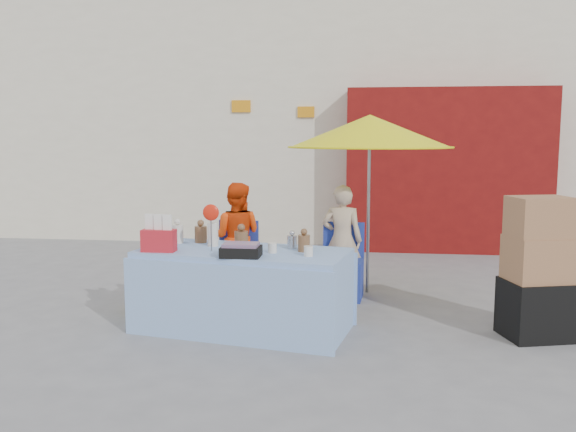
# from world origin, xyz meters

# --- Properties ---
(ground) EXTENTS (80.00, 80.00, 0.00)m
(ground) POSITION_xyz_m (0.00, 0.00, 0.00)
(ground) COLOR slate
(ground) RESTS_ON ground
(backdrop) EXTENTS (14.00, 8.00, 7.80)m
(backdrop) POSITION_xyz_m (0.52, 7.52, 3.10)
(backdrop) COLOR silver
(backdrop) RESTS_ON ground
(market_table) EXTENTS (2.15, 1.30, 1.22)m
(market_table) POSITION_xyz_m (-0.26, -0.20, 0.40)
(market_table) COLOR #8AA4DD
(market_table) RESTS_ON ground
(chair_left) EXTENTS (0.52, 0.51, 0.85)m
(chair_left) POSITION_xyz_m (-0.62, 1.08, 0.26)
(chair_left) COLOR navy
(chair_left) RESTS_ON ground
(chair_right) EXTENTS (0.52, 0.51, 0.85)m
(chair_right) POSITION_xyz_m (0.63, 1.08, 0.26)
(chair_right) COLOR navy
(chair_right) RESTS_ON ground
(vendor_orange) EXTENTS (0.67, 0.54, 1.31)m
(vendor_orange) POSITION_xyz_m (-0.62, 1.21, 0.65)
(vendor_orange) COLOR #F2420C
(vendor_orange) RESTS_ON ground
(vendor_beige) EXTENTS (0.49, 0.34, 1.29)m
(vendor_beige) POSITION_xyz_m (0.63, 1.21, 0.65)
(vendor_beige) COLOR #C7AC8D
(vendor_beige) RESTS_ON ground
(umbrella) EXTENTS (1.90, 1.90, 2.09)m
(umbrella) POSITION_xyz_m (0.93, 1.36, 1.89)
(umbrella) COLOR gray
(umbrella) RESTS_ON ground
(box_stack) EXTENTS (0.69, 0.62, 1.30)m
(box_stack) POSITION_xyz_m (2.46, -0.11, 0.60)
(box_stack) COLOR black
(box_stack) RESTS_ON ground
(tarp_bundle) EXTENTS (0.73, 0.64, 0.28)m
(tarp_bundle) POSITION_xyz_m (-1.29, 0.32, 0.14)
(tarp_bundle) COLOR yellow
(tarp_bundle) RESTS_ON ground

